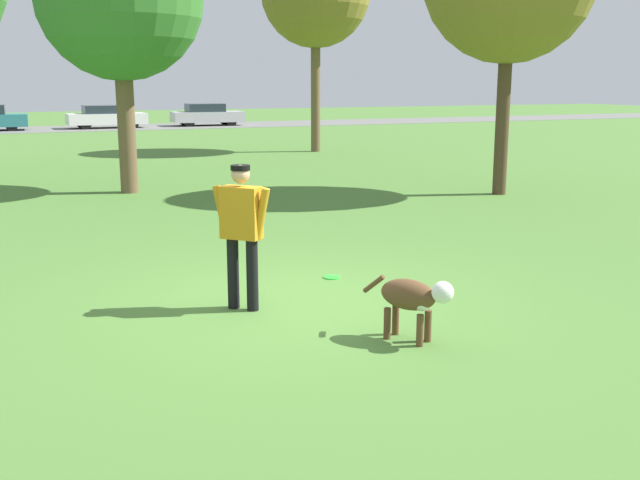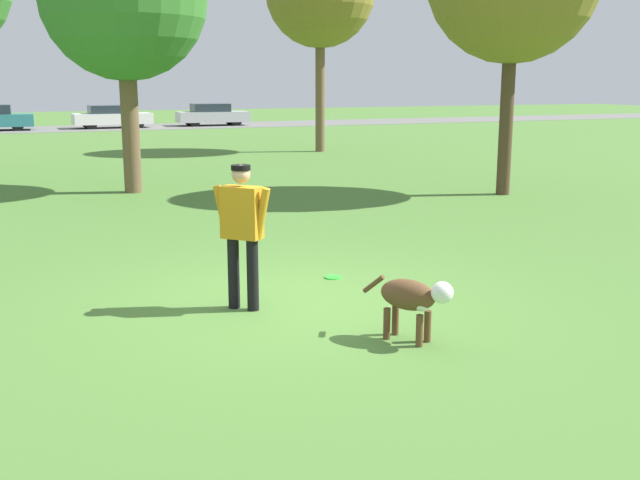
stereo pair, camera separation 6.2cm
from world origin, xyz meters
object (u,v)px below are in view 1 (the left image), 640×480
at_px(dog, 413,297).
at_px(frisbee, 332,277).
at_px(person, 242,225).
at_px(parked_car_silver, 207,115).
at_px(parked_car_white, 106,117).

distance_m(dog, frisbee, 2.57).
xyz_separation_m(person, parked_car_silver, (8.91, 34.82, -0.33)).
xyz_separation_m(person, dog, (1.20, -1.68, -0.51)).
xyz_separation_m(person, frisbee, (1.47, 0.84, -0.95)).
xyz_separation_m(dog, parked_car_silver, (7.71, 36.50, 0.18)).
distance_m(frisbee, parked_car_white, 33.90).
bearing_deg(frisbee, parked_car_silver, 77.65).
bearing_deg(dog, parked_car_white, 145.60).
bearing_deg(parked_car_white, person, -96.60).
height_order(person, parked_car_white, person).
bearing_deg(parked_car_silver, frisbee, -99.96).
distance_m(person, parked_car_silver, 35.94).
distance_m(parked_car_white, parked_car_silver, 5.65).
height_order(frisbee, parked_car_silver, parked_car_silver).
bearing_deg(parked_car_silver, person, -101.96).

